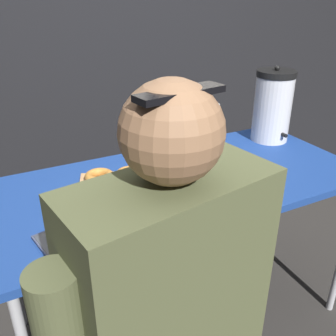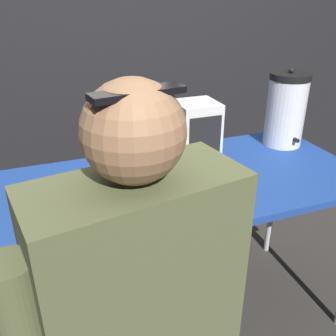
% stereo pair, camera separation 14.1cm
% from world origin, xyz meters
% --- Properties ---
extents(ground_plane, '(12.00, 12.00, 0.00)m').
position_xyz_m(ground_plane, '(0.00, 0.00, 0.00)').
color(ground_plane, '#2D2B28').
extents(back_wall, '(6.00, 0.11, 2.46)m').
position_xyz_m(back_wall, '(0.00, 1.05, 1.24)').
color(back_wall, black).
rests_on(back_wall, ground).
extents(folding_table, '(1.44, 0.67, 0.74)m').
position_xyz_m(folding_table, '(0.00, 0.00, 0.69)').
color(folding_table, navy).
rests_on(folding_table, ground).
extents(donut_box, '(0.44, 0.37, 0.05)m').
position_xyz_m(donut_box, '(-0.22, 0.01, 0.76)').
color(donut_box, tan).
rests_on(donut_box, folding_table).
extents(coffee_urn, '(0.18, 0.21, 0.36)m').
position_xyz_m(coffee_urn, '(0.58, 0.18, 0.91)').
color(coffee_urn, silver).
rests_on(coffee_urn, folding_table).
extents(cell_phone, '(0.09, 0.15, 0.01)m').
position_xyz_m(cell_phone, '(-0.55, -0.20, 0.75)').
color(cell_phone, '#2D334C').
rests_on(cell_phone, folding_table).
extents(space_heater, '(0.17, 0.17, 0.26)m').
position_xyz_m(space_heater, '(0.12, 0.14, 0.87)').
color(space_heater, silver).
rests_on(space_heater, folding_table).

